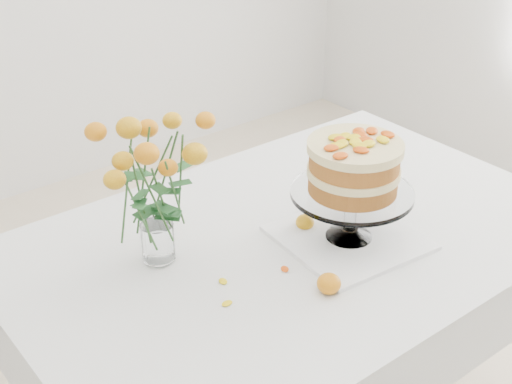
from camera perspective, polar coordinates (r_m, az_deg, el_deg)
table at (r=1.83m, az=3.11°, el=-5.55°), size 1.43×0.93×0.76m
napkin at (r=1.77m, az=7.41°, el=-3.64°), size 0.34×0.34×0.01m
cake_stand at (r=1.68m, az=7.81°, el=1.59°), size 0.30×0.30×0.26m
rose_vase at (r=1.59m, az=-8.29°, el=1.45°), size 0.33×0.33×0.39m
loose_rose_near at (r=1.80m, az=3.93°, el=-2.43°), size 0.08×0.05×0.04m
loose_rose_far at (r=1.58m, az=5.86°, el=-7.30°), size 0.10×0.05×0.05m
stray_petal_a at (r=1.66m, az=2.31°, el=-6.18°), size 0.03×0.02×0.00m
stray_petal_b at (r=1.69m, az=5.80°, el=-5.56°), size 0.03×0.02×0.00m
stray_petal_c at (r=1.69m, az=7.72°, el=-5.66°), size 0.03×0.02×0.00m
stray_petal_d at (r=1.62m, az=-2.66°, el=-7.16°), size 0.03×0.02×0.00m
stray_petal_e at (r=1.55m, az=-2.33°, el=-8.90°), size 0.03×0.02×0.00m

